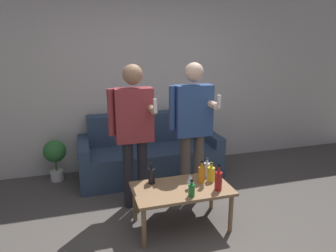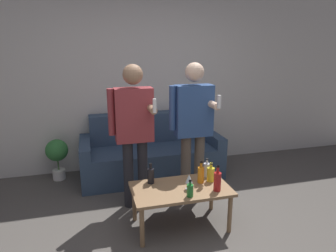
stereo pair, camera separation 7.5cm
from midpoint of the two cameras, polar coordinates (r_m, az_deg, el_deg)
name	(u,v)px [view 2 (the right image)]	position (r m, az deg, el deg)	size (l,w,h in m)	color
wall_back	(139,77)	(4.43, -5.00, 9.22)	(8.00, 0.06, 2.70)	silver
couch	(151,154)	(4.29, -2.80, -5.31)	(1.93, 0.81, 0.85)	#334760
coffee_table	(181,192)	(3.07, 3.14, -12.46)	(0.97, 0.55, 0.43)	#8E6B47
bottle_orange	(211,174)	(3.18, 8.81, -9.01)	(0.08, 0.08, 0.20)	yellow
bottle_green	(217,181)	(2.98, 10.11, -10.27)	(0.07, 0.07, 0.26)	#B21E1E
bottle_dark	(207,169)	(3.28, 8.03, -8.17)	(0.07, 0.07, 0.20)	silver
bottle_yellow	(151,175)	(3.09, -2.60, -9.38)	(0.07, 0.07, 0.22)	black
bottle_red	(190,190)	(2.86, 4.98, -12.06)	(0.06, 0.06, 0.16)	#23752D
bottle_clear	(201,174)	(3.13, 6.97, -9.12)	(0.07, 0.07, 0.23)	orange
wine_glass_near	(189,179)	(2.97, 4.75, -10.04)	(0.07, 0.07, 0.16)	silver
person_standing_left	(134,126)	(3.26, -5.87, 0.02)	(0.48, 0.42, 1.61)	#232328
person_standing_right	(193,122)	(3.46, 5.42, 0.84)	(0.50, 0.42, 1.62)	brown
potted_plant	(57,153)	(4.35, -19.91, -4.94)	(0.30, 0.30, 0.57)	silver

